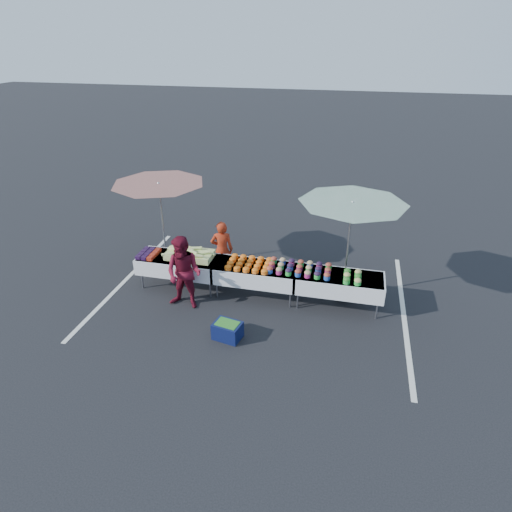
% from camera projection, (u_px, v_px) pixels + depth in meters
% --- Properties ---
extents(ground, '(80.00, 80.00, 0.00)m').
position_uv_depth(ground, '(256.00, 295.00, 9.65)').
color(ground, black).
extents(stripe_left, '(0.10, 5.00, 0.00)m').
position_uv_depth(stripe_left, '(127.00, 279.00, 10.30)').
color(stripe_left, silver).
rests_on(stripe_left, ground).
extents(stripe_right, '(0.10, 5.00, 0.00)m').
position_uv_depth(stripe_right, '(404.00, 314.00, 9.00)').
color(stripe_right, silver).
rests_on(stripe_right, ground).
extents(table_left, '(1.86, 0.81, 0.75)m').
position_uv_depth(table_left, '(179.00, 264.00, 9.75)').
color(table_left, white).
rests_on(table_left, ground).
extents(table_center, '(1.86, 0.81, 0.75)m').
position_uv_depth(table_center, '(256.00, 273.00, 9.38)').
color(table_center, white).
rests_on(table_center, ground).
extents(table_right, '(1.86, 0.81, 0.75)m').
position_uv_depth(table_right, '(339.00, 283.00, 9.02)').
color(table_right, white).
rests_on(table_right, ground).
extents(berry_punnets, '(0.40, 0.54, 0.08)m').
position_uv_depth(berry_punnets, '(148.00, 254.00, 9.75)').
color(berry_punnets, black).
rests_on(berry_punnets, table_left).
extents(corn_pile, '(1.16, 0.57, 0.26)m').
position_uv_depth(corn_pile, '(190.00, 254.00, 9.62)').
color(corn_pile, '#C7CE69').
rests_on(corn_pile, table_left).
extents(plastic_bags, '(0.30, 0.25, 0.05)m').
position_uv_depth(plastic_bags, '(186.00, 264.00, 9.34)').
color(plastic_bags, white).
rests_on(plastic_bags, table_left).
extents(carrot_bowls, '(0.95, 0.69, 0.11)m').
position_uv_depth(carrot_bowls, '(249.00, 264.00, 9.31)').
color(carrot_bowls, orange).
rests_on(carrot_bowls, table_center).
extents(potato_cups, '(1.34, 0.58, 0.16)m').
position_uv_depth(potato_cups, '(299.00, 268.00, 9.08)').
color(potato_cups, '#244FAB').
rests_on(potato_cups, table_right).
extents(bean_baskets, '(0.36, 0.50, 0.15)m').
position_uv_depth(bean_baskets, '(352.00, 276.00, 8.77)').
color(bean_baskets, green).
rests_on(bean_baskets, table_right).
extents(vendor, '(0.60, 0.48, 1.44)m').
position_uv_depth(vendor, '(222.00, 250.00, 10.07)').
color(vendor, '#A42A12').
rests_on(vendor, ground).
extents(customer, '(0.84, 0.69, 1.63)m').
position_uv_depth(customer, '(184.00, 273.00, 8.91)').
color(customer, maroon).
rests_on(customer, ground).
extents(umbrella_left, '(2.24, 2.24, 2.21)m').
position_uv_depth(umbrella_left, '(159.00, 191.00, 9.92)').
color(umbrella_left, black).
rests_on(umbrella_left, ground).
extents(umbrella_right, '(2.29, 2.29, 2.26)m').
position_uv_depth(umbrella_right, '(352.00, 211.00, 8.66)').
color(umbrella_right, black).
rests_on(umbrella_right, ground).
extents(storage_bin, '(0.59, 0.48, 0.34)m').
position_uv_depth(storage_bin, '(228.00, 330.00, 8.23)').
color(storage_bin, '#0C1540').
rests_on(storage_bin, ground).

